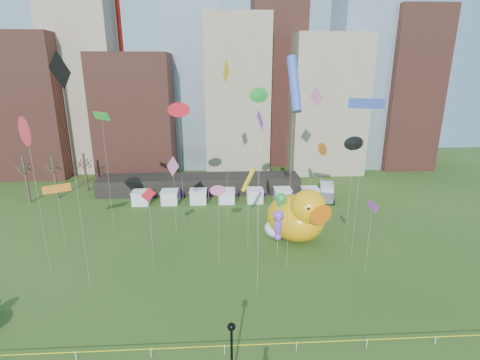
{
  "coord_description": "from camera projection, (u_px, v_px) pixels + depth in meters",
  "views": [
    {
      "loc": [
        -0.14,
        -24.43,
        22.47
      ],
      "look_at": [
        1.86,
        10.03,
        12.0
      ],
      "focal_mm": 27.0,
      "sensor_mm": 36.0,
      "label": 1
    }
  ],
  "objects": [
    {
      "name": "kite_3",
      "position": [
        101.0,
        117.0,
        46.7
      ],
      "size": [
        2.8,
        2.61,
        17.38
      ],
      "color": "silver",
      "rests_on": "ground"
    },
    {
      "name": "kite_13",
      "position": [
        366.0,
        104.0,
        40.45
      ],
      "size": [
        3.85,
        1.84,
        19.56
      ],
      "color": "silver",
      "rests_on": "ground"
    },
    {
      "name": "kite_10",
      "position": [
        354.0,
        144.0,
        45.26
      ],
      "size": [
        1.81,
        0.46,
        14.62
      ],
      "color": "silver",
      "rests_on": "ground"
    },
    {
      "name": "vendor_tents",
      "position": [
        227.0,
        196.0,
        64.0
      ],
      "size": [
        33.24,
        2.8,
        2.4
      ],
      "color": "white",
      "rests_on": "ground"
    },
    {
      "name": "kite_15",
      "position": [
        260.0,
        120.0,
        32.67
      ],
      "size": [
        1.12,
        4.18,
        18.86
      ],
      "color": "silver",
      "rests_on": "ground"
    },
    {
      "name": "big_duck",
      "position": [
        298.0,
        215.0,
        49.01
      ],
      "size": [
        10.33,
        11.35,
        7.92
      ],
      "rotation": [
        0.0,
        0.0,
        0.4
      ],
      "color": "#FFAD0D",
      "rests_on": "ground"
    },
    {
      "name": "bare_trees",
      "position": [
        55.0,
        176.0,
        65.76
      ],
      "size": [
        8.44,
        6.44,
        8.5
      ],
      "color": "#382B21",
      "rests_on": "ground"
    },
    {
      "name": "kite_17",
      "position": [
        218.0,
        191.0,
        41.16
      ],
      "size": [
        1.25,
        0.18,
        10.03
      ],
      "color": "silver",
      "rests_on": "ground"
    },
    {
      "name": "lamppost",
      "position": [
        232.0,
        348.0,
        25.83
      ],
      "size": [
        0.59,
        0.59,
        5.66
      ],
      "color": "black",
      "rests_on": "footpath"
    },
    {
      "name": "box_truck",
      "position": [
        327.0,
        192.0,
        65.74
      ],
      "size": [
        3.78,
        6.65,
        2.67
      ],
      "rotation": [
        0.0,
        0.0,
        -0.25
      ],
      "color": "silver",
      "rests_on": "ground"
    },
    {
      "name": "kite_2",
      "position": [
        61.0,
        74.0,
        32.49
      ],
      "size": [
        0.56,
        3.39,
        24.25
      ],
      "color": "silver",
      "rests_on": "ground"
    },
    {
      "name": "small_duck",
      "position": [
        276.0,
        228.0,
        50.38
      ],
      "size": [
        3.93,
        4.4,
        3.08
      ],
      "rotation": [
        0.0,
        0.0,
        0.36
      ],
      "color": "white",
      "rests_on": "ground"
    },
    {
      "name": "seahorse_green",
      "position": [
        281.0,
        206.0,
        47.99
      ],
      "size": [
        1.9,
        2.14,
        7.06
      ],
      "rotation": [
        0.0,
        0.0,
        -0.37
      ],
      "color": "silver",
      "rests_on": "ground"
    },
    {
      "name": "kite_16",
      "position": [
        179.0,
        110.0,
        49.94
      ],
      "size": [
        2.06,
        0.49,
        18.32
      ],
      "color": "silver",
      "rests_on": "ground"
    },
    {
      "name": "kite_1",
      "position": [
        173.0,
        167.0,
        49.0
      ],
      "size": [
        1.95,
        2.16,
        11.48
      ],
      "color": "silver",
      "rests_on": "ground"
    },
    {
      "name": "ground",
      "position": [
        225.0,
        354.0,
        29.87
      ],
      "size": [
        160.0,
        160.0,
        0.0
      ],
      "primitive_type": "plane",
      "color": "#284816",
      "rests_on": "ground"
    },
    {
      "name": "pavilion",
      "position": [
        200.0,
        184.0,
        69.31
      ],
      "size": [
        38.0,
        6.0,
        3.2
      ],
      "primitive_type": "cube",
      "color": "black",
      "rests_on": "ground"
    },
    {
      "name": "kite_14",
      "position": [
        57.0,
        189.0,
        45.44
      ],
      "size": [
        3.09,
        2.04,
        8.74
      ],
      "color": "silver",
      "rests_on": "ground"
    },
    {
      "name": "kite_5",
      "position": [
        294.0,
        84.0,
        36.75
      ],
      "size": [
        1.39,
        3.46,
        24.04
      ],
      "color": "silver",
      "rests_on": "ground"
    },
    {
      "name": "skyline",
      "position": [
        229.0,
        76.0,
        82.1
      ],
      "size": [
        101.0,
        23.0,
        68.0
      ],
      "color": "brown",
      "rests_on": "ground"
    },
    {
      "name": "kite_4",
      "position": [
        248.0,
        180.0,
        44.26
      ],
      "size": [
        1.86,
        0.66,
        11.22
      ],
      "color": "silver",
      "rests_on": "ground"
    },
    {
      "name": "kite_6",
      "position": [
        323.0,
        149.0,
        59.78
      ],
      "size": [
        0.66,
        2.13,
        11.08
      ],
      "color": "silver",
      "rests_on": "ground"
    },
    {
      "name": "kite_8",
      "position": [
        26.0,
        131.0,
        37.24
      ],
      "size": [
        2.28,
        2.59,
        18.03
      ],
      "color": "silver",
      "rests_on": "ground"
    },
    {
      "name": "caution_tape",
      "position": [
        225.0,
        347.0,
        29.67
      ],
      "size": [
        50.0,
        0.06,
        0.9
      ],
      "color": "white",
      "rests_on": "ground"
    },
    {
      "name": "kite_12",
      "position": [
        226.0,
        74.0,
        48.98
      ],
      "size": [
        0.9,
        3.13,
        24.02
      ],
      "color": "silver",
      "rests_on": "ground"
    },
    {
      "name": "kite_7",
      "position": [
        372.0,
        206.0,
        39.59
      ],
      "size": [
        0.37,
        2.29,
        8.62
      ],
      "color": "silver",
      "rests_on": "ground"
    },
    {
      "name": "kite_11",
      "position": [
        259.0,
        96.0,
        43.07
      ],
      "size": [
        1.72,
        1.03,
        20.59
      ],
      "color": "silver",
      "rests_on": "ground"
    },
    {
      "name": "kite_9",
      "position": [
        316.0,
        99.0,
        57.4
      ],
      "size": [
        2.66,
        1.7,
        20.07
      ],
      "color": "silver",
      "rests_on": "ground"
    },
    {
      "name": "kite_0",
      "position": [
        149.0,
        197.0,
        40.48
      ],
      "size": [
        1.69,
        0.2,
        10.02
      ],
      "color": "silver",
      "rests_on": "ground"
    },
    {
      "name": "seahorse_purple",
      "position": [
        278.0,
        223.0,
        44.87
      ],
      "size": [
        1.55,
        1.85,
        6.05
      ],
      "rotation": [
        0.0,
        0.0,
        -0.15
      ],
      "color": "silver",
      "rests_on": "ground"
    }
  ]
}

